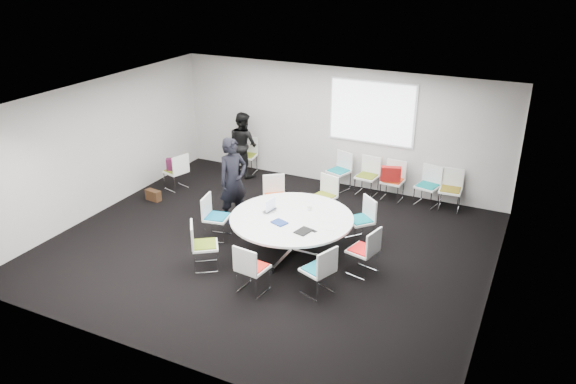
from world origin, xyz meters
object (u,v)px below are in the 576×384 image
at_px(chair_ring_b, 360,228).
at_px(chair_back_b, 367,183).
at_px(chair_ring_a, 363,259).
at_px(person_main, 233,181).
at_px(chair_back_c, 392,188).
at_px(laptop, 272,211).
at_px(chair_person_back, 247,162).
at_px(cup, 309,208).
at_px(chair_ring_f, 205,254).
at_px(chair_ring_e, 217,225).
at_px(brown_bag, 153,195).
at_px(chair_ring_c, 324,204).
at_px(person_back, 243,144).
at_px(maroon_bag, 175,164).
at_px(chair_back_d, 427,193).
at_px(chair_ring_h, 318,279).
at_px(conference_table, 292,226).
at_px(chair_back_a, 339,178).
at_px(chair_ring_d, 275,204).
at_px(chair_spare_left, 177,178).
at_px(chair_back_e, 449,197).
at_px(chair_ring_g, 253,277).

bearing_deg(chair_ring_b, chair_back_b, -33.70).
relative_size(chair_ring_a, person_main, 0.49).
distance_m(chair_back_c, person_main, 3.68).
distance_m(chair_ring_b, chair_back_c, 2.20).
height_order(chair_ring_b, laptop, chair_ring_b).
xyz_separation_m(chair_person_back, cup, (2.94, -2.80, 0.50)).
height_order(chair_ring_f, cup, chair_ring_f).
bearing_deg(chair_ring_e, chair_ring_f, 10.54).
height_order(cup, brown_bag, cup).
xyz_separation_m(chair_ring_c, person_back, (-2.71, 1.36, 0.53)).
distance_m(chair_ring_c, cup, 1.39).
relative_size(chair_back_c, maroon_bag, 2.20).
bearing_deg(cup, laptop, -148.42).
bearing_deg(chair_ring_a, chair_ring_b, 35.22).
distance_m(person_main, brown_bag, 2.32).
bearing_deg(chair_back_b, chair_back_d, -172.98).
bearing_deg(chair_ring_h, chair_ring_b, 21.03).
xyz_separation_m(chair_ring_b, chair_back_d, (0.78, 2.24, 0.00)).
relative_size(conference_table, person_main, 1.25).
height_order(maroon_bag, brown_bag, maroon_bag).
xyz_separation_m(conference_table, chair_ring_e, (-1.55, -0.12, -0.27)).
bearing_deg(chair_back_a, person_back, 22.75).
bearing_deg(chair_ring_b, chair_ring_d, 33.35).
xyz_separation_m(chair_back_c, chair_spare_left, (-4.72, -1.61, 0.00)).
bearing_deg(chair_spare_left, chair_back_d, -56.92).
bearing_deg(chair_back_b, person_main, 56.90).
xyz_separation_m(chair_back_a, maroon_bag, (-3.44, -1.65, 0.34)).
xyz_separation_m(chair_back_c, laptop, (-1.43, -3.12, 0.47)).
relative_size(chair_person_back, brown_bag, 2.44).
distance_m(chair_back_c, chair_spare_left, 4.99).
height_order(chair_ring_e, chair_ring_f, same).
bearing_deg(maroon_bag, brown_bag, -96.48).
bearing_deg(chair_back_c, chair_back_a, 1.65).
relative_size(chair_ring_a, chair_ring_b, 1.00).
relative_size(chair_ring_a, chair_back_e, 1.00).
xyz_separation_m(chair_back_c, chair_back_d, (0.77, 0.04, 0.00)).
relative_size(chair_ring_d, chair_back_d, 1.00).
relative_size(chair_ring_d, chair_spare_left, 1.00).
bearing_deg(chair_ring_b, person_back, 12.38).
bearing_deg(chair_ring_e, person_back, -170.08).
relative_size(person_main, person_back, 1.12).
relative_size(chair_ring_f, chair_ring_g, 1.00).
bearing_deg(chair_ring_b, chair_ring_c, 6.95).
bearing_deg(chair_person_back, chair_ring_e, 100.73).
height_order(conference_table, chair_ring_f, chair_ring_f).
relative_size(person_back, brown_bag, 4.47).
bearing_deg(chair_ring_d, chair_back_e, 174.26).
relative_size(person_main, maroon_bag, 4.50).
bearing_deg(chair_person_back, person_back, 81.53).
relative_size(chair_ring_d, chair_person_back, 1.00).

